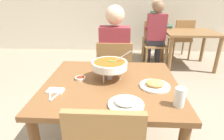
{
  "coord_description": "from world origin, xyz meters",
  "views": [
    {
      "loc": [
        0.08,
        -1.37,
        1.42
      ],
      "look_at": [
        0.0,
        0.15,
        0.79
      ],
      "focal_mm": 29.34,
      "sensor_mm": 36.0,
      "label": 1
    }
  ],
  "objects_px": {
    "chair_bg_right": "(182,37)",
    "dining_table_main": "(111,94)",
    "chair_diner_main": "(115,71)",
    "patron_bg_left": "(156,26)",
    "patron_bg_middle": "(156,31)",
    "chair_bg_middle": "(154,41)",
    "curry_bowl": "(110,65)",
    "dining_table_far": "(190,38)",
    "rice_plate": "(126,103)",
    "drink_glass": "(180,98)",
    "chair_bg_left": "(157,37)",
    "diner_main": "(115,52)",
    "appetizer_plate": "(155,85)",
    "sauce_dish": "(80,78)"
  },
  "relations": [
    {
      "from": "chair_bg_right",
      "to": "dining_table_main",
      "type": "bearing_deg",
      "value": -117.01
    },
    {
      "from": "chair_diner_main",
      "to": "patron_bg_left",
      "type": "xyz_separation_m",
      "value": [
        0.86,
        2.07,
        0.24
      ]
    },
    {
      "from": "patron_bg_left",
      "to": "rice_plate",
      "type": "bearing_deg",
      "value": -103.14
    },
    {
      "from": "sauce_dish",
      "to": "drink_glass",
      "type": "height_order",
      "value": "drink_glass"
    },
    {
      "from": "chair_bg_left",
      "to": "chair_bg_right",
      "type": "relative_size",
      "value": 1.0
    },
    {
      "from": "dining_table_far",
      "to": "curry_bowl",
      "type": "bearing_deg",
      "value": -122.95
    },
    {
      "from": "curry_bowl",
      "to": "patron_bg_middle",
      "type": "distance_m",
      "value": 2.41
    },
    {
      "from": "dining_table_far",
      "to": "patron_bg_left",
      "type": "distance_m",
      "value": 0.8
    },
    {
      "from": "curry_bowl",
      "to": "drink_glass",
      "type": "distance_m",
      "value": 0.62
    },
    {
      "from": "drink_glass",
      "to": "chair_bg_middle",
      "type": "relative_size",
      "value": 0.14
    },
    {
      "from": "rice_plate",
      "to": "chair_bg_left",
      "type": "bearing_deg",
      "value": 76.31
    },
    {
      "from": "patron_bg_left",
      "to": "sauce_dish",
      "type": "bearing_deg",
      "value": -111.96
    },
    {
      "from": "appetizer_plate",
      "to": "dining_table_far",
      "type": "distance_m",
      "value": 2.64
    },
    {
      "from": "curry_bowl",
      "to": "appetizer_plate",
      "type": "bearing_deg",
      "value": -19.05
    },
    {
      "from": "appetizer_plate",
      "to": "chair_bg_left",
      "type": "distance_m",
      "value": 2.99
    },
    {
      "from": "dining_table_far",
      "to": "diner_main",
      "type": "bearing_deg",
      "value": -133.79
    },
    {
      "from": "diner_main",
      "to": "rice_plate",
      "type": "height_order",
      "value": "diner_main"
    },
    {
      "from": "diner_main",
      "to": "chair_bg_right",
      "type": "xyz_separation_m",
      "value": [
        1.45,
        2.04,
        -0.24
      ]
    },
    {
      "from": "rice_plate",
      "to": "drink_glass",
      "type": "distance_m",
      "value": 0.35
    },
    {
      "from": "chair_diner_main",
      "to": "chair_bg_right",
      "type": "xyz_separation_m",
      "value": [
        1.45,
        2.07,
        0.0
      ]
    },
    {
      "from": "dining_table_far",
      "to": "chair_diner_main",
      "type": "bearing_deg",
      "value": -133.18
    },
    {
      "from": "rice_plate",
      "to": "sauce_dish",
      "type": "relative_size",
      "value": 2.67
    },
    {
      "from": "chair_bg_middle",
      "to": "rice_plate",
      "type": "bearing_deg",
      "value": -103.09
    },
    {
      "from": "appetizer_plate",
      "to": "chair_bg_left",
      "type": "xyz_separation_m",
      "value": [
        0.55,
        2.93,
        -0.25
      ]
    },
    {
      "from": "dining_table_main",
      "to": "appetizer_plate",
      "type": "bearing_deg",
      "value": -9.84
    },
    {
      "from": "chair_bg_right",
      "to": "patron_bg_left",
      "type": "relative_size",
      "value": 0.69
    },
    {
      "from": "chair_diner_main",
      "to": "diner_main",
      "type": "distance_m",
      "value": 0.24
    },
    {
      "from": "rice_plate",
      "to": "dining_table_far",
      "type": "relative_size",
      "value": 0.24
    },
    {
      "from": "patron_bg_middle",
      "to": "chair_bg_middle",
      "type": "bearing_deg",
      "value": 87.02
    },
    {
      "from": "dining_table_far",
      "to": "chair_bg_right",
      "type": "distance_m",
      "value": 0.53
    },
    {
      "from": "diner_main",
      "to": "drink_glass",
      "type": "height_order",
      "value": "diner_main"
    },
    {
      "from": "appetizer_plate",
      "to": "drink_glass",
      "type": "relative_size",
      "value": 1.85
    },
    {
      "from": "drink_glass",
      "to": "patron_bg_middle",
      "type": "relative_size",
      "value": 0.1
    },
    {
      "from": "curry_bowl",
      "to": "dining_table_far",
      "type": "distance_m",
      "value": 2.71
    },
    {
      "from": "appetizer_plate",
      "to": "chair_bg_middle",
      "type": "xyz_separation_m",
      "value": [
        0.42,
        2.53,
        -0.25
      ]
    },
    {
      "from": "chair_diner_main",
      "to": "chair_bg_left",
      "type": "relative_size",
      "value": 1.0
    },
    {
      "from": "patron_bg_left",
      "to": "dining_table_main",
      "type": "bearing_deg",
      "value": -106.82
    },
    {
      "from": "sauce_dish",
      "to": "chair_bg_middle",
      "type": "bearing_deg",
      "value": 66.78
    },
    {
      "from": "dining_table_main",
      "to": "chair_diner_main",
      "type": "distance_m",
      "value": 0.79
    },
    {
      "from": "dining_table_main",
      "to": "sauce_dish",
      "type": "bearing_deg",
      "value": 170.19
    },
    {
      "from": "diner_main",
      "to": "curry_bowl",
      "type": "bearing_deg",
      "value": -91.25
    },
    {
      "from": "chair_diner_main",
      "to": "chair_bg_right",
      "type": "bearing_deg",
      "value": 54.9
    },
    {
      "from": "chair_bg_middle",
      "to": "patron_bg_left",
      "type": "relative_size",
      "value": 0.69
    },
    {
      "from": "appetizer_plate",
      "to": "chair_bg_middle",
      "type": "relative_size",
      "value": 0.27
    },
    {
      "from": "sauce_dish",
      "to": "chair_bg_left",
      "type": "bearing_deg",
      "value": 67.51
    },
    {
      "from": "dining_table_main",
      "to": "rice_plate",
      "type": "bearing_deg",
      "value": -70.79
    },
    {
      "from": "rice_plate",
      "to": "curry_bowl",
      "type": "bearing_deg",
      "value": 108.37
    },
    {
      "from": "appetizer_plate",
      "to": "drink_glass",
      "type": "distance_m",
      "value": 0.29
    },
    {
      "from": "drink_glass",
      "to": "dining_table_far",
      "type": "height_order",
      "value": "drink_glass"
    },
    {
      "from": "appetizer_plate",
      "to": "patron_bg_left",
      "type": "height_order",
      "value": "patron_bg_left"
    }
  ]
}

